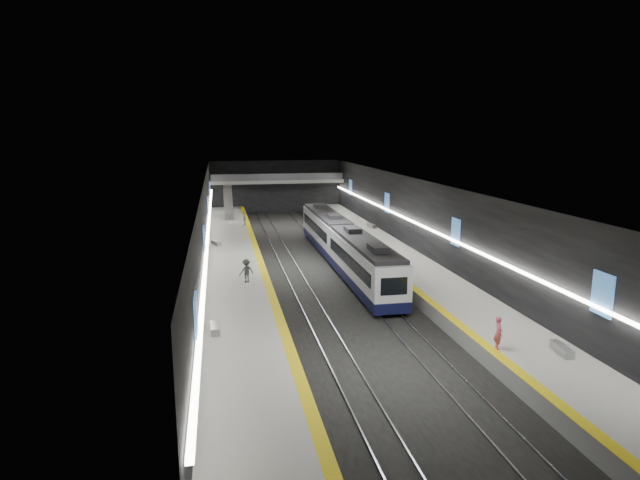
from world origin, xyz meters
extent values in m
plane|color=black|center=(0.00, 0.00, 0.00)|extent=(70.00, 70.00, 0.00)
cube|color=beige|center=(0.00, 0.00, 8.00)|extent=(20.00, 70.00, 0.04)
cube|color=black|center=(-10.00, 0.00, 4.00)|extent=(0.04, 70.00, 8.00)
cube|color=black|center=(10.00, 0.00, 4.00)|extent=(0.04, 70.00, 8.00)
cube|color=black|center=(0.00, 35.00, 4.00)|extent=(20.00, 0.04, 8.00)
cube|color=black|center=(0.00, -35.00, 4.00)|extent=(20.00, 0.04, 8.00)
cube|color=slate|center=(-7.50, 0.00, 0.50)|extent=(5.00, 70.00, 1.00)
cube|color=#989893|center=(-7.50, 0.00, 1.01)|extent=(5.00, 70.00, 0.02)
cube|color=yellow|center=(-5.30, 0.00, 1.02)|extent=(0.60, 70.00, 0.02)
cube|color=slate|center=(7.50, 0.00, 0.50)|extent=(5.00, 70.00, 1.00)
cube|color=#989893|center=(7.50, 0.00, 1.01)|extent=(5.00, 70.00, 0.02)
cube|color=yellow|center=(5.30, 0.00, 1.02)|extent=(0.60, 70.00, 0.02)
cube|color=gray|center=(-3.22, 0.00, 0.06)|extent=(0.08, 70.00, 0.12)
cube|color=gray|center=(-1.78, 0.00, 0.06)|extent=(0.08, 70.00, 0.12)
cube|color=gray|center=(1.78, 0.00, 0.06)|extent=(0.08, 70.00, 0.12)
cube|color=gray|center=(3.22, 0.00, 0.06)|extent=(0.08, 70.00, 0.12)
cube|color=black|center=(2.50, -7.30, 0.75)|extent=(2.65, 15.00, 0.80)
cube|color=silver|center=(2.50, -7.30, 2.40)|extent=(2.65, 15.00, 2.50)
cube|color=black|center=(2.50, -7.30, 3.80)|extent=(2.44, 14.25, 0.30)
cube|color=black|center=(2.50, -7.30, 2.45)|extent=(2.69, 13.20, 1.00)
cube|color=black|center=(2.50, -14.82, 2.35)|extent=(1.85, 0.05, 1.20)
cube|color=black|center=(2.50, 7.70, 0.75)|extent=(2.65, 15.00, 0.80)
cube|color=silver|center=(2.50, 7.70, 2.40)|extent=(2.65, 15.00, 2.50)
cube|color=black|center=(2.50, 7.70, 3.80)|extent=(2.44, 14.25, 0.30)
cube|color=black|center=(2.50, 7.70, 2.45)|extent=(2.69, 13.20, 1.00)
cube|color=black|center=(2.50, 0.18, 2.35)|extent=(1.85, 0.05, 1.20)
cube|color=#3F77BD|center=(-9.92, -25.00, 4.50)|extent=(0.10, 1.50, 2.20)
cube|color=#3F77BD|center=(-9.92, -8.00, 4.50)|extent=(0.10, 1.50, 2.20)
cube|color=#3F77BD|center=(-9.92, 10.00, 4.50)|extent=(0.10, 1.50, 2.20)
cube|color=#3F77BD|center=(-9.92, 27.00, 4.50)|extent=(0.10, 1.50, 2.20)
cube|color=#3F77BD|center=(9.92, -25.00, 4.50)|extent=(0.10, 1.50, 2.20)
cube|color=#3F77BD|center=(9.92, -8.00, 4.50)|extent=(0.10, 1.50, 2.20)
cube|color=#3F77BD|center=(9.92, 10.00, 4.50)|extent=(0.10, 1.50, 2.20)
cube|color=#3F77BD|center=(9.92, 27.00, 4.50)|extent=(0.10, 1.50, 2.20)
cube|color=white|center=(-9.80, 0.00, 3.80)|extent=(0.25, 68.60, 0.12)
cube|color=white|center=(9.80, 0.00, 3.80)|extent=(0.25, 68.60, 0.12)
cube|color=gray|center=(0.00, 33.00, 5.00)|extent=(20.00, 3.00, 0.50)
cube|color=#47474C|center=(0.00, 31.55, 5.75)|extent=(19.60, 0.08, 1.00)
cube|color=#99999E|center=(-7.50, 26.00, 2.90)|extent=(1.20, 7.50, 3.92)
cube|color=#99999E|center=(-9.28, -17.37, 1.20)|extent=(0.51, 1.68, 0.41)
cube|color=#99999E|center=(-9.16, 7.12, 1.21)|extent=(1.04, 1.75, 0.41)
cube|color=#99999E|center=(8.72, -23.95, 1.22)|extent=(0.73, 1.83, 0.43)
cube|color=#99999E|center=(9.29, 13.82, 1.21)|extent=(0.78, 1.81, 0.43)
imported|color=#CF4D5E|center=(5.66, -22.82, 1.90)|extent=(0.56, 0.74, 1.81)
imported|color=beige|center=(-5.73, 18.08, 1.88)|extent=(0.72, 1.12, 1.77)
imported|color=#393B40|center=(-6.88, -7.39, 1.92)|extent=(1.37, 1.11, 1.84)
camera|label=1|loc=(-8.76, -47.49, 12.53)|focal=30.00mm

